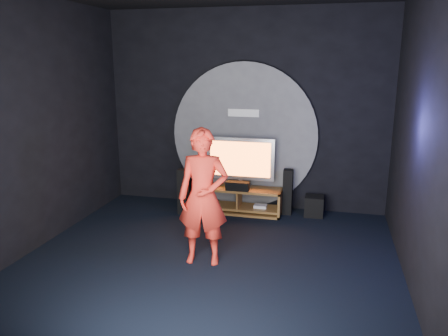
{
  "coord_description": "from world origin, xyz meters",
  "views": [
    {
      "loc": [
        1.5,
        -5.11,
        2.64
      ],
      "look_at": [
        -0.02,
        1.05,
        1.05
      ],
      "focal_mm": 35.0,
      "sensor_mm": 36.0,
      "label": 1
    }
  ],
  "objects_px": {
    "tv": "(240,160)",
    "tower_speaker_left": "(183,191)",
    "tower_speaker_right": "(288,192)",
    "subwoofer": "(314,206)",
    "player": "(203,197)",
    "media_console": "(239,202)"
  },
  "relations": [
    {
      "from": "media_console",
      "to": "subwoofer",
      "type": "height_order",
      "value": "media_console"
    },
    {
      "from": "tv",
      "to": "subwoofer",
      "type": "height_order",
      "value": "tv"
    },
    {
      "from": "tv",
      "to": "subwoofer",
      "type": "distance_m",
      "value": 1.5
    },
    {
      "from": "tower_speaker_right",
      "to": "subwoofer",
      "type": "height_order",
      "value": "tower_speaker_right"
    },
    {
      "from": "tv",
      "to": "subwoofer",
      "type": "bearing_deg",
      "value": 3.5
    },
    {
      "from": "tower_speaker_right",
      "to": "media_console",
      "type": "bearing_deg",
      "value": -170.68
    },
    {
      "from": "tv",
      "to": "player",
      "type": "height_order",
      "value": "player"
    },
    {
      "from": "tv",
      "to": "tower_speaker_right",
      "type": "bearing_deg",
      "value": 4.69
    },
    {
      "from": "media_console",
      "to": "tower_speaker_left",
      "type": "xyz_separation_m",
      "value": [
        -0.95,
        -0.28,
        0.2
      ]
    },
    {
      "from": "tower_speaker_left",
      "to": "tower_speaker_right",
      "type": "xyz_separation_m",
      "value": [
        1.77,
        0.41,
        0.0
      ]
    },
    {
      "from": "tower_speaker_right",
      "to": "subwoofer",
      "type": "relative_size",
      "value": 2.27
    },
    {
      "from": "subwoofer",
      "to": "media_console",
      "type": "bearing_deg",
      "value": -173.51
    },
    {
      "from": "tv",
      "to": "tower_speaker_left",
      "type": "height_order",
      "value": "tv"
    },
    {
      "from": "media_console",
      "to": "tv",
      "type": "xyz_separation_m",
      "value": [
        -0.01,
        0.07,
        0.73
      ]
    },
    {
      "from": "tower_speaker_right",
      "to": "tower_speaker_left",
      "type": "bearing_deg",
      "value": -166.83
    },
    {
      "from": "media_console",
      "to": "tower_speaker_right",
      "type": "distance_m",
      "value": 0.86
    },
    {
      "from": "tower_speaker_left",
      "to": "subwoofer",
      "type": "bearing_deg",
      "value": 10.78
    },
    {
      "from": "tv",
      "to": "player",
      "type": "xyz_separation_m",
      "value": [
        -0.06,
        -2.06,
        -0.03
      ]
    },
    {
      "from": "tv",
      "to": "tower_speaker_left",
      "type": "distance_m",
      "value": 1.13
    },
    {
      "from": "player",
      "to": "tower_speaker_left",
      "type": "bearing_deg",
      "value": 110.03
    },
    {
      "from": "tv",
      "to": "subwoofer",
      "type": "relative_size",
      "value": 3.39
    },
    {
      "from": "media_console",
      "to": "tv",
      "type": "bearing_deg",
      "value": 95.74
    }
  ]
}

